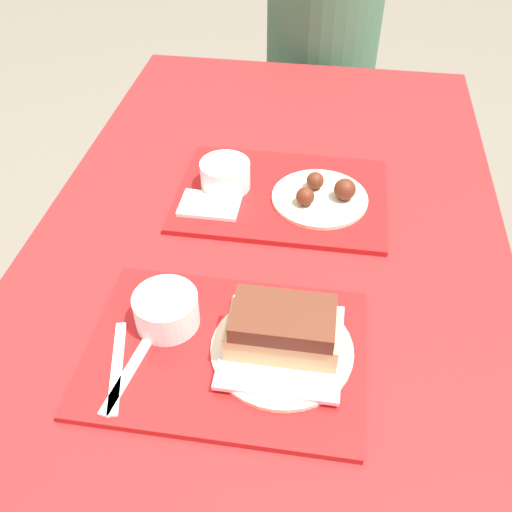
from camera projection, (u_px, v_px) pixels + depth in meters
name	position (u px, v px, depth m)	size (l,w,h in m)	color
ground_plane	(262.00, 450.00, 1.56)	(12.00, 12.00, 0.00)	#706656
picnic_table	(264.00, 286.00, 1.12)	(0.92, 1.67, 0.73)	maroon
picnic_bench_far	(304.00, 130.00, 2.07)	(0.87, 0.28, 0.45)	maroon
tray_near	(226.00, 352.00, 0.89)	(0.43, 0.31, 0.01)	red
tray_far	(282.00, 195.00, 1.19)	(0.43, 0.31, 0.01)	red
bowl_coleslaw_near	(166.00, 309.00, 0.91)	(0.10, 0.10, 0.06)	white
brisket_sandwich_plate	(283.00, 336.00, 0.86)	(0.22, 0.22, 0.09)	beige
plastic_fork_near	(117.00, 367.00, 0.86)	(0.06, 0.17, 0.00)	white
plastic_knife_near	(131.00, 368.00, 0.86)	(0.04, 0.17, 0.00)	white
condiment_packet	(251.00, 317.00, 0.93)	(0.04, 0.03, 0.01)	teal
bowl_coleslaw_far	(225.00, 174.00, 1.18)	(0.10, 0.10, 0.06)	white
wings_plate_far	(322.00, 195.00, 1.16)	(0.20, 0.20, 0.05)	beige
napkin_far	(210.00, 205.00, 1.15)	(0.12, 0.08, 0.01)	white
person_seated_across	(323.00, 36.00, 1.83)	(0.36, 0.36, 0.68)	#477051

